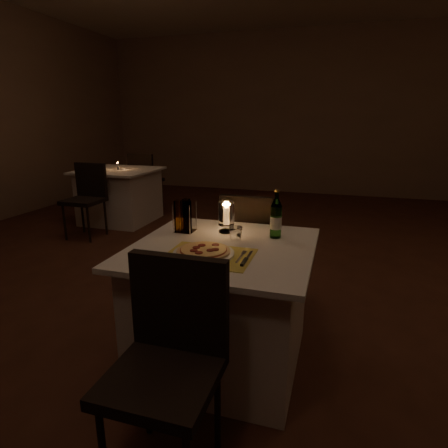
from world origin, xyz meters
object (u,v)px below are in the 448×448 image
(main_table, at_px, (223,304))
(pizza, at_px, (204,250))
(chair_far, at_px, (251,240))
(water_bottle, at_px, (276,219))
(hurricane_candle, at_px, (226,215))
(neighbor_table_left, at_px, (120,195))
(chair_near, at_px, (170,347))
(plate, at_px, (204,253))
(tumbler, at_px, (236,234))

(main_table, bearing_deg, pizza, -105.47)
(main_table, bearing_deg, chair_far, 90.00)
(water_bottle, distance_m, hurricane_candle, 0.31)
(chair_far, height_order, neighbor_table_left, chair_far)
(water_bottle, bearing_deg, chair_near, -105.12)
(pizza, distance_m, neighbor_table_left, 3.66)
(main_table, relative_size, plate, 3.12)
(plate, relative_size, water_bottle, 1.12)
(pizza, relative_size, tumbler, 3.47)
(main_table, distance_m, plate, 0.42)
(tumbler, bearing_deg, chair_near, -92.97)
(plate, bearing_deg, tumbler, 72.31)
(chair_far, bearing_deg, water_bottle, -61.93)
(hurricane_candle, bearing_deg, water_bottle, -2.78)
(plate, bearing_deg, chair_near, -84.65)
(water_bottle, xyz_separation_m, hurricane_candle, (-0.31, 0.02, -0.00))
(chair_near, xyz_separation_m, plate, (-0.05, 0.53, 0.20))
(tumbler, bearing_deg, water_bottle, 29.94)
(tumbler, distance_m, water_bottle, 0.26)
(neighbor_table_left, bearing_deg, hurricane_candle, -46.30)
(tumbler, relative_size, water_bottle, 0.28)
(hurricane_candle, bearing_deg, plate, -89.38)
(water_bottle, bearing_deg, hurricane_candle, 177.22)
(hurricane_candle, bearing_deg, main_table, -77.61)
(pizza, bearing_deg, water_bottle, 53.53)
(chair_near, relative_size, hurricane_candle, 4.64)
(main_table, relative_size, hurricane_candle, 5.15)
(main_table, height_order, pizza, pizza)
(hurricane_candle, bearing_deg, pizza, -89.35)
(neighbor_table_left, bearing_deg, water_bottle, -42.84)
(water_bottle, distance_m, neighbor_table_left, 3.58)
(neighbor_table_left, bearing_deg, plate, -50.92)
(neighbor_table_left, bearing_deg, tumbler, -46.71)
(pizza, xyz_separation_m, water_bottle, (0.31, 0.41, 0.09))
(main_table, bearing_deg, neighbor_table_left, 131.55)
(main_table, distance_m, chair_far, 0.74)
(hurricane_candle, xyz_separation_m, neighbor_table_left, (-2.29, 2.40, -0.48))
(water_bottle, bearing_deg, main_table, -137.61)
(pizza, height_order, hurricane_candle, hurricane_candle)
(plate, distance_m, pizza, 0.02)
(plate, relative_size, neighbor_table_left, 0.32)
(chair_near, bearing_deg, tumbler, 87.03)
(main_table, bearing_deg, hurricane_candle, 102.39)
(main_table, bearing_deg, plate, -105.52)
(tumbler, xyz_separation_m, hurricane_candle, (-0.10, 0.14, 0.07))
(main_table, distance_m, tumbler, 0.42)
(chair_near, relative_size, pizza, 3.21)
(pizza, bearing_deg, chair_near, -84.67)
(pizza, distance_m, hurricane_candle, 0.44)
(chair_far, height_order, tumbler, chair_far)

